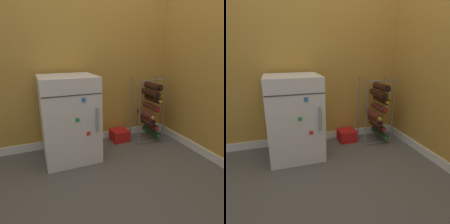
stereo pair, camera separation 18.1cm
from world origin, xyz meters
TOP-DOWN VIEW (x-y plane):
  - ground_plane at (0.00, 0.00)m, footprint 14.00×14.00m
  - wall_back at (0.00, 0.74)m, footprint 6.61×0.07m
  - mini_fridge at (-0.49, 0.41)m, footprint 0.53×0.51m
  - wine_rack at (0.50, 0.48)m, footprint 0.34×0.33m
  - soda_box at (0.14, 0.58)m, footprint 0.21×0.19m

SIDE VIEW (x-z plane):
  - ground_plane at x=0.00m, z-range 0.00..0.00m
  - soda_box at x=0.14m, z-range 0.00..0.14m
  - wine_rack at x=0.50m, z-range 0.00..0.78m
  - mini_fridge at x=-0.49m, z-range 0.00..0.85m
  - wall_back at x=0.00m, z-range -0.01..2.49m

